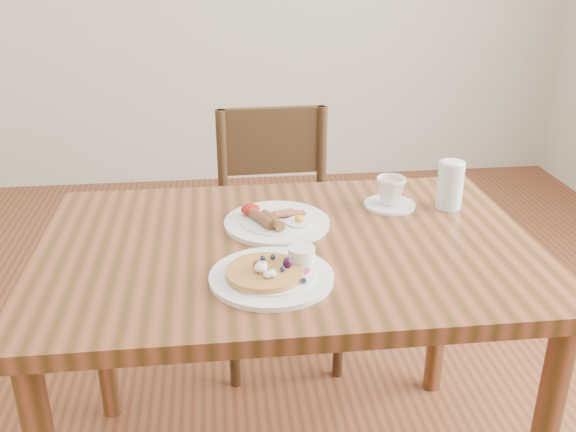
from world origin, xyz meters
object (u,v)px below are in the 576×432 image
object	(u,v)px
pancake_plate	(273,273)
teacup_saucer	(390,194)
breakfast_plate	(275,221)
dining_table	(288,278)
chair_far	(277,224)
water_glass	(450,185)

from	to	relation	value
pancake_plate	teacup_saucer	bearing A→B (deg)	45.85
pancake_plate	breakfast_plate	xyz separation A→B (m)	(0.03, 0.28, -0.00)
dining_table	breakfast_plate	xyz separation A→B (m)	(-0.02, 0.10, 0.11)
chair_far	water_glass	world-z (taller)	same
chair_far	breakfast_plate	size ratio (longest dim) A/B	3.26
teacup_saucer	water_glass	distance (m)	0.16
breakfast_plate	water_glass	xyz separation A→B (m)	(0.48, 0.06, 0.05)
breakfast_plate	pancake_plate	bearing A→B (deg)	-96.68
chair_far	breakfast_plate	distance (m)	0.63
pancake_plate	breakfast_plate	size ratio (longest dim) A/B	1.00
dining_table	water_glass	bearing A→B (deg)	20.01
chair_far	water_glass	size ratio (longest dim) A/B	6.82
chair_far	breakfast_plate	world-z (taller)	chair_far
water_glass	dining_table	bearing A→B (deg)	-159.99
breakfast_plate	teacup_saucer	distance (m)	0.34
dining_table	teacup_saucer	size ratio (longest dim) A/B	8.57
chair_far	pancake_plate	distance (m)	0.89
pancake_plate	teacup_saucer	world-z (taller)	teacup_saucer
breakfast_plate	chair_far	bearing A→B (deg)	83.81
teacup_saucer	water_glass	size ratio (longest dim) A/B	1.08
water_glass	pancake_plate	bearing A→B (deg)	-146.30
dining_table	pancake_plate	distance (m)	0.21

